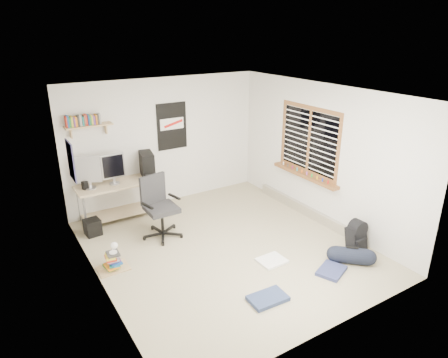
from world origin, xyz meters
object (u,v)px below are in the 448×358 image
duffel_bag (351,255)px  desk (119,199)px  book_stack (112,260)px  backpack (356,238)px  office_chair (162,210)px

duffel_bag → desk: bearing=170.0°
desk → book_stack: 1.77m
book_stack → duffel_bag: bearing=-29.4°
book_stack → backpack: bearing=-23.5°
desk → duffel_bag: desk is taller
duffel_bag → book_stack: 3.59m
office_chair → duffel_bag: size_ratio=2.17×
backpack → duffel_bag: (-0.37, -0.24, -0.06)m
backpack → book_stack: (-3.50, 1.52, -0.05)m
desk → office_chair: bearing=-85.0°
office_chair → book_stack: (-1.04, -0.53, -0.34)m
desk → office_chair: 1.18m
office_chair → backpack: 3.22m
backpack → duffel_bag: bearing=-148.7°
desk → duffel_bag: (2.48, -3.39, -0.22)m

